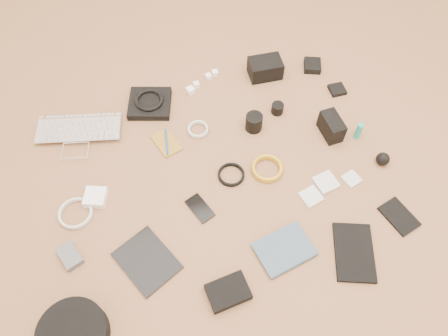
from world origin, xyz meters
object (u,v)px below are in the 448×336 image
object	(u,v)px
tablet	(147,261)
dslr_camera	(265,68)
headphone_case	(73,334)
paperback	(295,267)
phone	(200,208)
laptop	(78,139)

from	to	relation	value
tablet	dslr_camera	bearing A→B (deg)	20.84
dslr_camera	headphone_case	distance (m)	1.34
tablet	paperback	world-z (taller)	paperback
headphone_case	tablet	bearing A→B (deg)	32.30
tablet	phone	distance (m)	0.28
phone	dslr_camera	bearing A→B (deg)	30.49
headphone_case	paperback	size ratio (longest dim) A/B	1.15
dslr_camera	phone	xyz separation A→B (m)	(-0.49, -0.57, -0.04)
phone	paperback	world-z (taller)	paperback
headphone_case	paperback	bearing A→B (deg)	-1.03
dslr_camera	phone	size ratio (longest dim) A/B	1.25
laptop	paperback	world-z (taller)	laptop
headphone_case	phone	bearing A→B (deg)	31.38
phone	tablet	bearing A→B (deg)	-168.88
laptop	tablet	world-z (taller)	laptop
phone	headphone_case	world-z (taller)	headphone_case
laptop	phone	world-z (taller)	laptop
phone	headphone_case	size ratio (longest dim) A/B	0.52
laptop	headphone_case	distance (m)	0.79
tablet	paperback	bearing A→B (deg)	-44.77
dslr_camera	paperback	xyz separation A→B (m)	(-0.24, -0.90, -0.03)
laptop	dslr_camera	distance (m)	0.89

